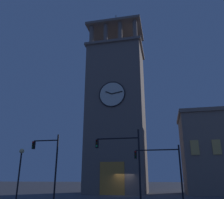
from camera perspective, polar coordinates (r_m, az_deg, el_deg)
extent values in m
plane|color=#4C4C51|center=(31.06, 2.99, -22.11)|extent=(200.00, 200.00, 0.00)
cube|color=#75665B|center=(35.78, 1.11, -4.08)|extent=(8.22, 6.44, 21.74)
cube|color=#75665B|center=(39.99, 1.01, 11.48)|extent=(8.82, 7.04, 0.40)
cylinder|color=#75665B|center=(38.37, 5.56, 16.35)|extent=(0.70, 0.70, 3.40)
cylinder|color=#75665B|center=(38.63, 1.97, 15.99)|extent=(0.70, 0.70, 3.40)
cylinder|color=#75665B|center=(39.04, -1.54, 15.58)|extent=(0.70, 0.70, 3.40)
cylinder|color=#75665B|center=(39.57, -4.95, 15.13)|extent=(0.70, 0.70, 3.40)
cylinder|color=#75665B|center=(42.76, 6.43, 12.40)|extent=(0.70, 0.70, 3.40)
cylinder|color=#75665B|center=(43.00, 3.26, 12.12)|extent=(0.70, 0.70, 3.40)
cylinder|color=#75665B|center=(43.36, 0.14, 11.80)|extent=(0.70, 0.70, 3.40)
cylinder|color=#75665B|center=(43.85, -2.91, 11.46)|extent=(0.70, 0.70, 3.40)
cube|color=#75665B|center=(42.01, 0.98, 15.97)|extent=(8.82, 7.04, 0.40)
cylinder|color=black|center=(43.06, 0.97, 17.97)|extent=(0.12, 0.12, 3.23)
cylinder|color=silver|center=(33.42, -0.01, 1.31)|extent=(3.64, 0.12, 3.64)
torus|color=black|center=(33.40, -0.01, 1.32)|extent=(3.80, 0.16, 3.80)
cube|color=black|center=(33.49, -0.81, 1.64)|extent=(0.96, 0.06, 0.52)
cube|color=black|center=(33.23, 1.24, 1.69)|extent=(1.54, 0.06, 0.40)
cube|color=orange|center=(31.57, 0.04, -18.44)|extent=(3.20, 0.24, 4.00)
cube|color=#E0B259|center=(31.97, 23.93, -10.43)|extent=(1.00, 0.12, 1.80)
cube|color=#E0B259|center=(31.57, 19.35, -10.88)|extent=(1.00, 0.12, 1.80)
cylinder|color=black|center=(23.91, -13.35, -15.46)|extent=(0.16, 0.16, 6.10)
cylinder|color=black|center=(24.71, -15.66, -9.52)|extent=(2.58, 0.12, 0.12)
cube|color=black|center=(25.28, -18.38, -10.43)|extent=(0.22, 0.30, 0.75)
sphere|color=red|center=(25.16, -18.52, -9.75)|extent=(0.16, 0.16, 0.16)
sphere|color=#392705|center=(25.13, -18.58, -10.31)|extent=(0.16, 0.16, 0.16)
sphere|color=#063316|center=(25.10, -18.64, -10.87)|extent=(0.16, 0.16, 0.16)
cylinder|color=black|center=(20.78, 6.65, -15.46)|extent=(0.16, 0.16, 6.08)
cylinder|color=black|center=(21.29, 1.34, -9.37)|extent=(3.74, 0.12, 0.12)
cube|color=black|center=(21.66, -3.61, -10.63)|extent=(0.22, 0.30, 0.75)
sphere|color=#360505|center=(21.52, -3.72, -9.84)|extent=(0.16, 0.16, 0.16)
sphere|color=#392705|center=(21.49, -3.74, -10.50)|extent=(0.16, 0.16, 0.16)
sphere|color=#18C154|center=(21.46, -3.75, -11.16)|extent=(0.16, 0.16, 0.16)
cylinder|color=black|center=(24.04, 16.28, -16.48)|extent=(0.16, 0.16, 5.07)
cylinder|color=black|center=(24.15, 10.75, -11.87)|extent=(4.21, 0.12, 0.12)
cube|color=black|center=(24.26, 5.72, -13.13)|extent=(0.22, 0.30, 0.75)
sphere|color=red|center=(24.11, 5.64, -12.44)|extent=(0.16, 0.16, 0.16)
sphere|color=#392705|center=(24.08, 5.66, -13.03)|extent=(0.16, 0.16, 0.16)
sphere|color=#063316|center=(24.06, 5.68, -13.63)|extent=(0.16, 0.16, 0.16)
cylinder|color=black|center=(23.93, -21.60, -17.01)|extent=(0.14, 0.14, 4.18)
sphere|color=#F9DB8C|center=(24.05, -20.95, -11.53)|extent=(0.44, 0.44, 0.44)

